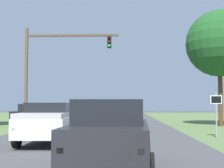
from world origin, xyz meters
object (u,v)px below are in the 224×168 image
at_px(keep_moving_sign, 216,109).
at_px(crossing_suv_far, 39,114).
at_px(traffic_light, 50,61).
at_px(oak_tree_right, 219,44).
at_px(red_suv_near, 111,133).
at_px(pickup_truck_lead, 49,122).

relative_size(keep_moving_sign, crossing_suv_far, 0.54).
bearing_deg(traffic_light, crossing_suv_far, 131.58).
relative_size(traffic_light, oak_tree_right, 0.83).
bearing_deg(traffic_light, red_suv_near, -71.23).
height_order(pickup_truck_lead, traffic_light, traffic_light).
distance_m(red_suv_near, keep_moving_sign, 9.78).
height_order(pickup_truck_lead, oak_tree_right, oak_tree_right).
height_order(traffic_light, crossing_suv_far, traffic_light).
bearing_deg(traffic_light, keep_moving_sign, -35.29).
distance_m(red_suv_near, pickup_truck_lead, 6.39).
xyz_separation_m(pickup_truck_lead, keep_moving_sign, (8.21, 2.62, 0.56)).
bearing_deg(oak_tree_right, pickup_truck_lead, -134.81).
bearing_deg(keep_moving_sign, red_suv_near, -122.24).
bearing_deg(crossing_suv_far, pickup_truck_lead, -72.70).
xyz_separation_m(traffic_light, crossing_suv_far, (-1.24, 1.39, -4.14)).
height_order(red_suv_near, crossing_suv_far, red_suv_near).
xyz_separation_m(traffic_light, oak_tree_right, (13.31, 0.96, 1.49)).
bearing_deg(pickup_truck_lead, crossing_suv_far, 107.30).
bearing_deg(crossing_suv_far, oak_tree_right, -1.71).
xyz_separation_m(red_suv_near, oak_tree_right, (7.97, 16.69, 5.54)).
xyz_separation_m(oak_tree_right, crossing_suv_far, (-14.55, 0.43, -5.62)).
bearing_deg(keep_moving_sign, oak_tree_right, 71.86).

